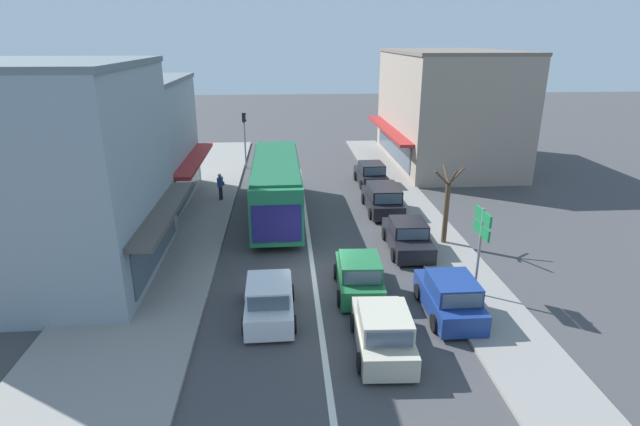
{
  "coord_description": "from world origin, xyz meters",
  "views": [
    {
      "loc": [
        -1.11,
        -18.68,
        9.51
      ],
      "look_at": [
        0.59,
        4.67,
        1.2
      ],
      "focal_mm": 28.0,
      "sensor_mm": 36.0,
      "label": 1
    }
  ],
  "objects": [
    {
      "name": "shopfront_mid_block",
      "position": [
        -10.18,
        10.38,
        3.65
      ],
      "size": [
        7.74,
        9.36,
        7.32
      ],
      "color": "#84939E",
      "rests_on": "ground"
    },
    {
      "name": "parked_hatchback_kerb_front",
      "position": [
        4.68,
        -3.27,
        0.71
      ],
      "size": [
        1.83,
        3.71,
        1.54
      ],
      "color": "navy",
      "rests_on": "ground"
    },
    {
      "name": "parked_sedan_kerb_second",
      "position": [
        4.55,
        2.58,
        0.66
      ],
      "size": [
        1.99,
        4.25,
        1.47
      ],
      "color": "black",
      "rests_on": "ground"
    },
    {
      "name": "hatchback_queue_far_back",
      "position": [
        1.68,
        -1.37,
        0.71
      ],
      "size": [
        1.95,
        3.77,
        1.54
      ],
      "color": "#1E6638",
      "rests_on": "ground"
    },
    {
      "name": "kerb_right",
      "position": [
        6.2,
        6.0,
        0.06
      ],
      "size": [
        2.8,
        44.0,
        0.12
      ],
      "primitive_type": "cube",
      "color": "gray",
      "rests_on": "ground"
    },
    {
      "name": "ground_plane",
      "position": [
        0.0,
        0.0,
        0.0
      ],
      "size": [
        140.0,
        140.0,
        0.0
      ],
      "primitive_type": "plane",
      "color": "#3F3F42"
    },
    {
      "name": "pedestrian_with_handbag_near",
      "position": [
        -5.0,
        10.53,
        1.07
      ],
      "size": [
        0.38,
        0.66,
        1.63
      ],
      "color": "#232838",
      "rests_on": "sidewalk_left"
    },
    {
      "name": "building_right_far",
      "position": [
        11.48,
        19.46,
        4.27
      ],
      "size": [
        9.13,
        13.92,
        8.56
      ],
      "color": "gray",
      "rests_on": "ground"
    },
    {
      "name": "shopfront_corner_near",
      "position": [
        -10.18,
        1.08,
        4.34
      ],
      "size": [
        8.3,
        8.76,
        8.69
      ],
      "color": "#84939E",
      "rests_on": "ground"
    },
    {
      "name": "city_bus",
      "position": [
        -1.59,
        7.76,
        1.88
      ],
      "size": [
        2.84,
        10.89,
        3.23
      ],
      "color": "#237A4C",
      "rests_on": "ground"
    },
    {
      "name": "hatchback_adjacent_lane_trail",
      "position": [
        -1.77,
        -2.99,
        0.71
      ],
      "size": [
        1.85,
        3.72,
        1.54
      ],
      "color": "silver",
      "rests_on": "ground"
    },
    {
      "name": "directional_road_sign",
      "position": [
        6.1,
        -2.02,
        2.7
      ],
      "size": [
        0.1,
        1.4,
        3.6
      ],
      "color": "gray",
      "rests_on": "ground"
    },
    {
      "name": "sidewalk_left",
      "position": [
        -6.8,
        6.0,
        0.07
      ],
      "size": [
        5.2,
        44.0,
        0.14
      ],
      "primitive_type": "cube",
      "color": "gray",
      "rests_on": "ground"
    },
    {
      "name": "parked_wagon_kerb_third",
      "position": [
        4.44,
        8.09,
        0.75
      ],
      "size": [
        1.97,
        4.51,
        1.58
      ],
      "color": "black",
      "rests_on": "ground"
    },
    {
      "name": "parked_hatchback_kerb_rear",
      "position": [
        4.68,
        13.59,
        0.71
      ],
      "size": [
        1.92,
        3.76,
        1.54
      ],
      "color": "black",
      "rests_on": "ground"
    },
    {
      "name": "traffic_light_downstreet",
      "position": [
        -4.04,
        18.74,
        2.85
      ],
      "size": [
        0.33,
        0.24,
        4.2
      ],
      "color": "gray",
      "rests_on": "ground"
    },
    {
      "name": "lane_centre_line",
      "position": [
        0.0,
        4.0,
        0.0
      ],
      "size": [
        0.2,
        28.0,
        0.01
      ],
      "primitive_type": "cube",
      "color": "silver",
      "rests_on": "ground"
    },
    {
      "name": "hatchback_behind_bus_near",
      "position": [
        1.87,
        -5.3,
        0.71
      ],
      "size": [
        1.95,
        3.77,
        1.54
      ],
      "color": "#B7B29E",
      "rests_on": "ground"
    },
    {
      "name": "street_tree_right",
      "position": [
        6.48,
        3.09,
        1.9
      ],
      "size": [
        1.42,
        1.96,
        3.96
      ],
      "color": "brown",
      "rests_on": "ground"
    }
  ]
}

